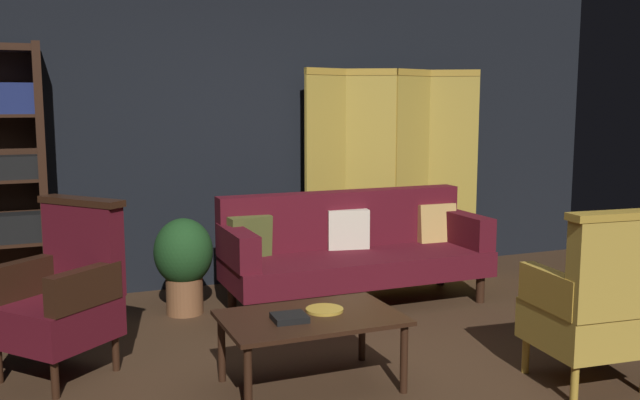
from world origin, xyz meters
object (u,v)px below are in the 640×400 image
object	(u,v)px
book_black_cloth	(290,318)
armchair_wing_left	(64,293)
folding_screen	(391,170)
brass_tray	(325,310)
coffee_table	(311,323)
armchair_gilt_accent	(594,304)
velvet_couch	(353,247)
potted_plant	(184,260)

from	to	relation	value
book_black_cloth	armchair_wing_left	bearing A→B (deg)	145.24
folding_screen	brass_tray	size ratio (longest dim) A/B	8.74
coffee_table	armchair_gilt_accent	distance (m)	1.60
armchair_gilt_accent	book_black_cloth	bearing A→B (deg)	160.81
folding_screen	velvet_couch	xyz separation A→B (m)	(-0.71, -0.70, -0.53)
armchair_gilt_accent	book_black_cloth	distance (m)	1.71
velvet_couch	armchair_wing_left	xyz separation A→B (m)	(-2.21, -0.72, 0.04)
coffee_table	armchair_gilt_accent	size ratio (longest dim) A/B	0.96
coffee_table	potted_plant	size ratio (longest dim) A/B	1.36
armchair_gilt_accent	folding_screen	bearing A→B (deg)	86.43
armchair_gilt_accent	brass_tray	distance (m)	1.52
velvet_couch	brass_tray	bearing A→B (deg)	-120.45
coffee_table	folding_screen	bearing A→B (deg)	52.80
velvet_couch	armchair_gilt_accent	size ratio (longest dim) A/B	2.04
potted_plant	brass_tray	xyz separation A→B (m)	(0.49, -1.62, 0.01)
book_black_cloth	coffee_table	bearing A→B (deg)	16.09
folding_screen	armchair_gilt_accent	distance (m)	2.82
coffee_table	armchair_gilt_accent	world-z (taller)	armchair_gilt_accent
folding_screen	book_black_cloth	bearing A→B (deg)	-128.99
armchair_gilt_accent	book_black_cloth	xyz separation A→B (m)	(-1.62, 0.56, -0.05)
folding_screen	armchair_wing_left	bearing A→B (deg)	-154.04
velvet_couch	brass_tray	distance (m)	1.64
folding_screen	velvet_couch	distance (m)	1.13
folding_screen	book_black_cloth	distance (m)	2.90
coffee_table	armchair_gilt_accent	xyz separation A→B (m)	(1.47, -0.60, 0.12)
potted_plant	folding_screen	bearing A→B (deg)	13.92
armchair_gilt_accent	book_black_cloth	size ratio (longest dim) A/B	5.58
potted_plant	book_black_cloth	xyz separation A→B (m)	(0.24, -1.71, 0.02)
folding_screen	velvet_couch	bearing A→B (deg)	-135.27
armchair_wing_left	brass_tray	world-z (taller)	armchair_wing_left
folding_screen	potted_plant	world-z (taller)	folding_screen
potted_plant	brass_tray	distance (m)	1.69
coffee_table	book_black_cloth	world-z (taller)	book_black_cloth
book_black_cloth	armchair_gilt_accent	bearing A→B (deg)	-19.19
folding_screen	armchair_wing_left	size ratio (longest dim) A/B	1.83
velvet_couch	potted_plant	size ratio (longest dim) A/B	2.87
armchair_wing_left	book_black_cloth	distance (m)	1.38
armchair_gilt_accent	potted_plant	bearing A→B (deg)	129.34
velvet_couch	coffee_table	bearing A→B (deg)	-122.56
armchair_gilt_accent	potted_plant	xyz separation A→B (m)	(-1.86, 2.27, -0.07)
armchair_wing_left	armchair_gilt_accent	bearing A→B (deg)	-26.14
armchair_wing_left	brass_tray	distance (m)	1.55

